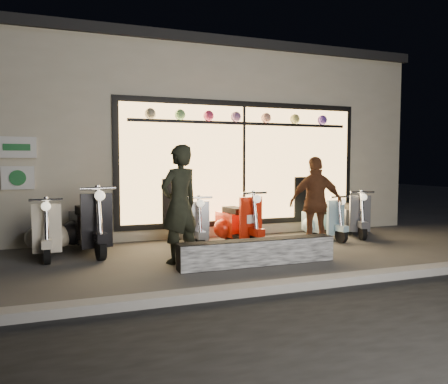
# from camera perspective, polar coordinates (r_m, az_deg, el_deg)

# --- Properties ---
(ground) EXTENTS (40.00, 40.00, 0.00)m
(ground) POSITION_cam_1_polar(r_m,az_deg,el_deg) (7.43, 2.57, -8.38)
(ground) COLOR #383533
(ground) RESTS_ON ground
(kerb) EXTENTS (40.00, 0.25, 0.12)m
(kerb) POSITION_cam_1_polar(r_m,az_deg,el_deg) (5.68, 10.50, -11.71)
(kerb) COLOR slate
(kerb) RESTS_ON ground
(shop_building) EXTENTS (10.20, 6.23, 4.20)m
(shop_building) POSITION_cam_1_polar(r_m,az_deg,el_deg) (12.03, -6.58, 6.38)
(shop_building) COLOR beige
(shop_building) RESTS_ON ground
(graffiti_barrier) EXTENTS (2.51, 0.28, 0.40)m
(graffiti_barrier) POSITION_cam_1_polar(r_m,az_deg,el_deg) (6.79, 4.41, -7.84)
(graffiti_barrier) COLOR black
(graffiti_barrier) RESTS_ON ground
(scooter_silver) EXTENTS (0.43, 1.31, 0.94)m
(scooter_silver) POSITION_cam_1_polar(r_m,az_deg,el_deg) (8.31, -4.35, -4.43)
(scooter_silver) COLOR black
(scooter_silver) RESTS_ON ground
(scooter_red) EXTENTS (0.58, 1.42, 1.01)m
(scooter_red) POSITION_cam_1_polar(r_m,az_deg,el_deg) (8.47, 1.60, -4.08)
(scooter_red) COLOR black
(scooter_red) RESTS_ON ground
(scooter_black) EXTENTS (0.69, 1.60, 1.13)m
(scooter_black) POSITION_cam_1_polar(r_m,az_deg,el_deg) (8.10, -17.29, -4.26)
(scooter_black) COLOR black
(scooter_black) RESTS_ON ground
(scooter_cream) EXTENTS (0.44, 1.36, 0.98)m
(scooter_cream) POSITION_cam_1_polar(r_m,az_deg,el_deg) (8.01, -22.02, -4.91)
(scooter_cream) COLOR black
(scooter_cream) RESTS_ON ground
(scooter_blue) EXTENTS (0.47, 1.24, 0.88)m
(scooter_blue) POSITION_cam_1_polar(r_m,az_deg,el_deg) (9.34, 12.53, -3.73)
(scooter_blue) COLOR black
(scooter_blue) RESTS_ON ground
(scooter_grey) EXTENTS (0.71, 1.32, 0.95)m
(scooter_grey) POSITION_cam_1_polar(r_m,az_deg,el_deg) (9.95, 16.42, -3.17)
(scooter_grey) COLOR black
(scooter_grey) RESTS_ON ground
(man) EXTENTS (0.80, 0.68, 1.86)m
(man) POSITION_cam_1_polar(r_m,az_deg,el_deg) (6.87, -5.84, -1.58)
(man) COLOR black
(man) RESTS_ON ground
(woman) EXTENTS (1.05, 0.60, 1.68)m
(woman) POSITION_cam_1_polar(r_m,az_deg,el_deg) (8.10, 11.93, -1.41)
(woman) COLOR brown
(woman) RESTS_ON ground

